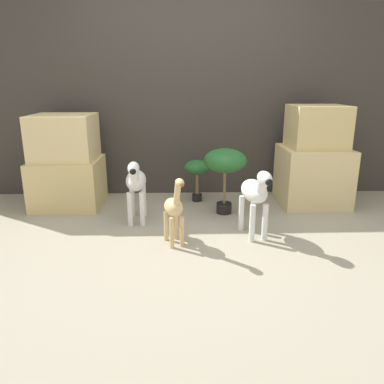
# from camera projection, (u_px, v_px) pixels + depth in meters

# --- Properties ---
(ground_plane) EXTENTS (14.00, 14.00, 0.00)m
(ground_plane) POSITION_uv_depth(u_px,v_px,m) (195.00, 245.00, 3.18)
(ground_plane) COLOR #9E937F
(wall_back) EXTENTS (6.40, 0.08, 2.20)m
(wall_back) POSITION_uv_depth(u_px,v_px,m) (190.00, 102.00, 4.41)
(wall_back) COLOR #38332D
(wall_back) RESTS_ON ground_plane
(rock_pillar_left) EXTENTS (0.71, 0.67, 1.00)m
(rock_pillar_left) POSITION_uv_depth(u_px,v_px,m) (67.00, 164.00, 4.07)
(rock_pillar_left) COLOR #D1B775
(rock_pillar_left) RESTS_ON ground_plane
(rock_pillar_right) EXTENTS (0.71, 0.67, 1.09)m
(rock_pillar_right) POSITION_uv_depth(u_px,v_px,m) (314.00, 161.00, 4.14)
(rock_pillar_right) COLOR #DBC184
(rock_pillar_right) RESTS_ON ground_plane
(zebra_right) EXTENTS (0.26, 0.52, 0.64)m
(zebra_right) POSITION_uv_depth(u_px,v_px,m) (255.00, 194.00, 3.25)
(zebra_right) COLOR silver
(zebra_right) RESTS_ON ground_plane
(zebra_left) EXTENTS (0.21, 0.52, 0.64)m
(zebra_left) POSITION_uv_depth(u_px,v_px,m) (136.00, 183.00, 3.60)
(zebra_left) COLOR silver
(zebra_left) RESTS_ON ground_plane
(giraffe_figurine) EXTENTS (0.22, 0.37, 0.62)m
(giraffe_figurine) POSITION_uv_depth(u_px,v_px,m) (174.00, 209.00, 3.11)
(giraffe_figurine) COLOR tan
(giraffe_figurine) RESTS_ON ground_plane
(potted_palm_front) EXTENTS (0.30, 0.30, 0.48)m
(potted_palm_front) POSITION_uv_depth(u_px,v_px,m) (197.00, 170.00, 4.26)
(potted_palm_front) COLOR black
(potted_palm_front) RESTS_ON ground_plane
(potted_palm_back) EXTENTS (0.44, 0.44, 0.69)m
(potted_palm_back) POSITION_uv_depth(u_px,v_px,m) (225.00, 163.00, 3.81)
(potted_palm_back) COLOR black
(potted_palm_back) RESTS_ON ground_plane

